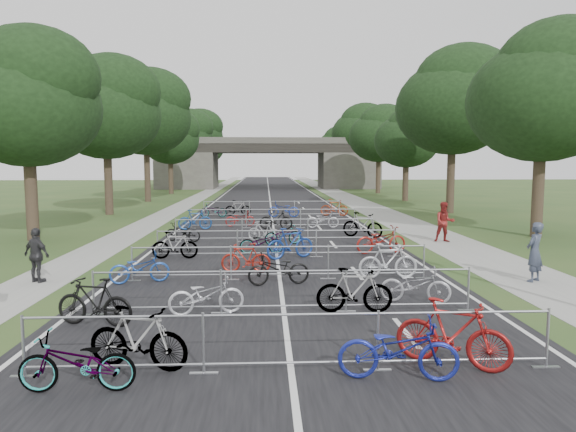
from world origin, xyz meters
The scene contains 58 objects.
ground centered at (0.00, 0.00, 0.00)m, with size 200.00×200.00×0.00m, color #2D4B20.
road centered at (0.00, 50.00, 0.01)m, with size 11.00×140.00×0.01m, color black.
sidewalk_right centered at (8.00, 50.00, 0.01)m, with size 3.00×140.00×0.01m, color gray.
sidewalk_left centered at (-7.50, 50.00, 0.01)m, with size 2.00×140.00×0.01m, color gray.
lane_markings centered at (0.00, 50.00, 0.00)m, with size 0.12×140.00×0.00m, color silver.
overpass_bridge centered at (0.00, 65.00, 3.53)m, with size 31.00×8.00×7.05m.
tree_left_0 centered at (-11.39, 15.93, 6.49)m, with size 6.72×6.72×10.25m.
tree_right_0 centered at (13.11, 15.93, 6.92)m, with size 7.17×7.17×10.93m.
tree_left_1 centered at (-11.39, 27.93, 7.30)m, with size 7.56×7.56×11.53m.
tree_right_1 centered at (13.11, 27.93, 7.90)m, with size 8.18×8.18×12.47m.
tree_left_2 centered at (-11.39, 39.93, 8.12)m, with size 8.40×8.40×12.81m.
tree_right_2 centered at (13.11, 39.93, 5.95)m, with size 6.16×6.16×9.39m.
tree_left_3 centered at (-11.39, 51.93, 6.49)m, with size 6.72×6.72×10.25m.
tree_right_3 centered at (13.11, 51.93, 6.92)m, with size 7.17×7.17×10.93m.
tree_left_4 centered at (-11.39, 63.93, 7.30)m, with size 7.56×7.56×11.53m.
tree_right_4 centered at (13.11, 63.93, 7.90)m, with size 8.18×8.18×12.47m.
tree_left_5 centered at (-11.39, 75.93, 8.12)m, with size 8.40×8.40×12.81m.
tree_right_5 centered at (13.11, 75.93, 5.95)m, with size 6.16×6.16×9.39m.
tree_left_6 centered at (-11.39, 87.93, 6.49)m, with size 6.72×6.72×10.25m.
tree_right_6 centered at (13.11, 87.93, 6.92)m, with size 7.17×7.17×10.93m.
barrier_row_0 centered at (0.00, 0.00, 0.55)m, with size 9.70×0.08×1.10m.
barrier_row_1 centered at (0.00, 3.60, 0.55)m, with size 9.70×0.08×1.10m.
barrier_row_2 centered at (0.00, 7.20, 0.55)m, with size 9.70×0.08×1.10m.
barrier_row_3 centered at (0.00, 11.00, 0.55)m, with size 9.70×0.08×1.10m.
barrier_row_4 centered at (0.00, 15.00, 0.55)m, with size 9.70×0.08×1.10m.
barrier_row_5 centered at (0.00, 20.00, 0.55)m, with size 9.70×0.08×1.10m.
barrier_row_6 centered at (0.00, 26.00, 0.55)m, with size 9.70×0.08×1.10m.
bike_0 centered at (-3.47, -0.65, 0.49)m, with size 0.65×1.86×0.98m, color #A1A3A8.
bike_1 centered at (-2.72, 0.25, 0.57)m, with size 0.54×1.90×1.14m, color #A1A3A8.
bike_2 centered at (1.79, -0.40, 0.53)m, with size 0.71×2.04×1.07m, color navy.
bike_3 centered at (2.91, 0.11, 0.62)m, with size 0.58×2.06×1.24m, color maroon.
bike_4 centered at (-4.30, 2.75, 0.55)m, with size 0.52×1.85×1.11m, color black.
bike_5 centered at (-1.89, 3.54, 0.48)m, with size 0.64×1.83×0.96m, color #B5B7BE.
bike_6 centered at (1.73, 3.51, 0.56)m, with size 0.53×1.87×1.12m, color #A1A3A8.
bike_7 centered at (3.48, 4.34, 0.48)m, with size 0.63×1.81×0.95m, color #A5A5AD.
bike_8 centered at (-4.30, 6.91, 0.47)m, with size 0.63×1.80×0.94m, color #1B4297.
bike_9 centered at (-1.11, 8.23, 0.50)m, with size 0.47×1.67×1.00m, color maroon.
bike_10 centered at (-0.05, 6.46, 0.49)m, with size 0.65×1.88×0.99m, color black.
bike_11 centered at (3.43, 7.12, 0.57)m, with size 0.54×1.90×1.14m, color #BABCC3.
bike_12 centered at (-3.92, 10.86, 0.53)m, with size 0.49×1.75×1.05m, color #A1A3A8.
bike_13 centered at (-0.61, 11.80, 0.46)m, with size 0.62×1.77×0.93m, color #A1A3A8.
bike_14 centered at (0.50, 10.68, 0.60)m, with size 0.56×1.99×1.20m, color navy.
bike_15 centered at (4.23, 11.66, 0.56)m, with size 0.74×2.11×1.11m, color maroon.
bike_16 centered at (-4.30, 15.14, 0.45)m, with size 0.60×1.72×0.90m, color black.
bike_17 centered at (-0.52, 14.95, 0.49)m, with size 0.46×1.62×0.98m, color #A5A7AC.
bike_18 centered at (0.33, 14.09, 0.45)m, with size 0.60×1.71×0.90m, color #A1A3A8.
bike_19 centered at (4.30, 16.01, 0.62)m, with size 0.58×2.06×1.24m, color #A1A3A8.
bike_20 centered at (-4.30, 19.38, 0.55)m, with size 0.52×1.84×1.11m, color navy.
bike_21 centered at (-1.91, 20.81, 0.45)m, with size 0.59×1.70×0.89m, color maroon.
bike_22 centered at (0.14, 19.29, 0.55)m, with size 0.52×1.82×1.10m, color black.
bike_23 centered at (2.79, 19.88, 0.47)m, with size 0.63×1.80×0.95m, color #AEACB4.
bike_24 centered at (-3.92, 25.70, 0.46)m, with size 0.62×1.76×0.93m, color #A1A3A8.
bike_25 centered at (-2.35, 26.78, 0.53)m, with size 0.50×1.78×1.07m, color #A1A3A8.
bike_26 centered at (0.78, 25.61, 0.54)m, with size 0.72×2.07×1.09m, color navy.
bike_27 centered at (4.30, 26.30, 0.57)m, with size 0.54×1.91×1.15m, color maroon.
pedestrian_a centered at (7.85, 6.56, 0.93)m, with size 0.68×0.44×1.85m, color #303748.
pedestrian_b centered at (7.84, 14.52, 0.93)m, with size 0.91×0.71×1.86m, color maroon.
pedestrian_c centered at (-7.46, 7.13, 0.85)m, with size 0.99×0.41×1.69m, color #27272A.
Camera 1 is at (-0.44, -8.69, 3.69)m, focal length 32.00 mm.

